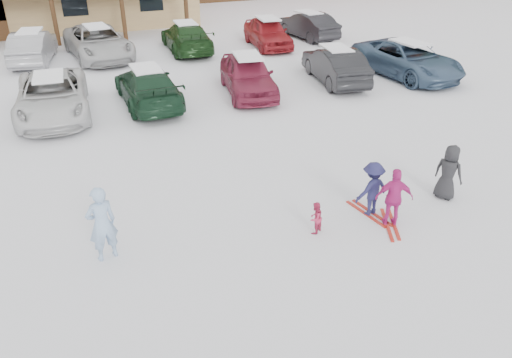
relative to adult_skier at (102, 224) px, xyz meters
name	(u,v)px	position (x,y,z in m)	size (l,w,h in m)	color
ground	(259,239)	(3.31, -0.57, -0.87)	(160.00, 160.00, 0.00)	white
adult_skier	(102,224)	(0.00, 0.00, 0.00)	(0.63, 0.41, 1.73)	#93B3D8
toddler_red	(315,218)	(4.61, -0.76, -0.47)	(0.38, 0.30, 0.79)	#C12B53
child_navy	(372,189)	(6.23, -0.53, -0.17)	(0.91, 0.52, 1.40)	#1E1D46
skis_child_navy	(369,213)	(6.23, -0.53, -0.85)	(0.20, 1.40, 0.03)	#AA2218
child_magenta	(394,198)	(6.44, -1.12, -0.13)	(0.87, 0.36, 1.48)	#C1247D
skis_child_magenta	(390,224)	(6.44, -1.12, -0.85)	(0.20, 1.40, 0.03)	#AA2218
bystander_dark	(449,172)	(8.48, -0.55, -0.13)	(0.72, 0.47, 1.47)	black
parked_car_2	(52,96)	(-0.78, 9.28, -0.14)	(2.43, 5.26, 1.46)	silver
parked_car_3	(148,87)	(2.61, 9.20, -0.16)	(1.97, 4.84, 1.40)	#163420
parked_car_4	(248,75)	(6.57, 9.04, -0.10)	(1.82, 4.52, 1.54)	maroon
parked_car_5	(335,65)	(10.58, 9.13, -0.13)	(1.55, 4.46, 1.47)	black
parked_car_6	(407,59)	(13.96, 8.76, -0.11)	(2.50, 5.43, 1.51)	#3C546F
parked_car_9	(33,47)	(-1.48, 17.08, -0.12)	(1.59, 4.56, 1.50)	#99999D
parked_car_10	(98,42)	(1.54, 16.80, -0.09)	(2.58, 5.60, 1.56)	#B9B9B9
parked_car_11	(186,37)	(5.94, 16.51, -0.14)	(2.03, 5.00, 1.45)	#193A17
parked_car_12	(268,33)	(10.23, 15.87, -0.11)	(1.78, 4.42, 1.50)	maroon
parked_car_13	(308,25)	(13.13, 16.93, -0.15)	(1.52, 4.37, 1.44)	black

